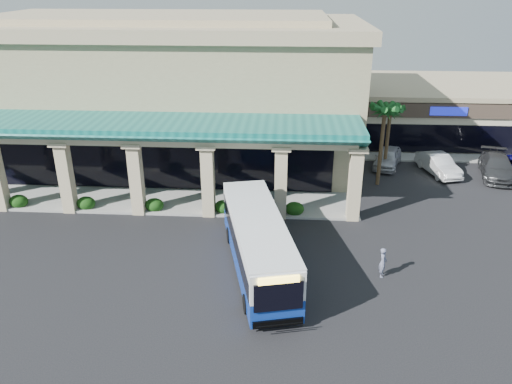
# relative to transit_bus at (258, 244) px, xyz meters

# --- Properties ---
(ground) EXTENTS (110.00, 110.00, 0.00)m
(ground) POSITION_rel_transit_bus_xyz_m (-0.46, 1.00, -1.48)
(ground) COLOR black
(main_building) EXTENTS (30.80, 14.80, 11.35)m
(main_building) POSITION_rel_transit_bus_xyz_m (-8.46, 17.00, 4.20)
(main_building) COLOR tan
(main_building) RESTS_ON ground
(arcade) EXTENTS (30.00, 6.20, 5.70)m
(arcade) POSITION_rel_transit_bus_xyz_m (-8.46, 7.80, 1.37)
(arcade) COLOR #0F5B57
(arcade) RESTS_ON ground
(strip_mall) EXTENTS (22.50, 12.50, 4.90)m
(strip_mall) POSITION_rel_transit_bus_xyz_m (17.54, 25.00, 0.97)
(strip_mall) COLOR beige
(strip_mall) RESTS_ON ground
(palm_0) EXTENTS (2.40, 2.40, 6.60)m
(palm_0) POSITION_rel_transit_bus_xyz_m (8.04, 12.00, 1.82)
(palm_0) COLOR #124719
(palm_0) RESTS_ON ground
(palm_1) EXTENTS (2.40, 2.40, 5.80)m
(palm_1) POSITION_rel_transit_bus_xyz_m (9.04, 15.00, 1.42)
(palm_1) COLOR #124719
(palm_1) RESTS_ON ground
(broadleaf_tree) EXTENTS (2.60, 2.60, 4.81)m
(broadleaf_tree) POSITION_rel_transit_bus_xyz_m (7.04, 20.00, 0.93)
(broadleaf_tree) COLOR #11330B
(broadleaf_tree) RESTS_ON ground
(transit_bus) EXTENTS (4.78, 10.85, 2.95)m
(transit_bus) POSITION_rel_transit_bus_xyz_m (0.00, 0.00, 0.00)
(transit_bus) COLOR #1136A2
(transit_bus) RESTS_ON ground
(pedestrian) EXTENTS (0.46, 0.63, 1.59)m
(pedestrian) POSITION_rel_transit_bus_xyz_m (6.31, -0.22, -0.68)
(pedestrian) COLOR slate
(pedestrian) RESTS_ON ground
(car_silver) EXTENTS (3.15, 4.73, 1.50)m
(car_silver) POSITION_rel_transit_bus_xyz_m (9.38, 15.78, -0.73)
(car_silver) COLOR silver
(car_silver) RESTS_ON ground
(car_white) EXTENTS (2.71, 4.82, 1.50)m
(car_white) POSITION_rel_transit_bus_xyz_m (12.99, 14.43, -0.72)
(car_white) COLOR white
(car_white) RESTS_ON ground
(car_red) EXTENTS (3.37, 5.83, 1.59)m
(car_red) POSITION_rel_transit_bus_xyz_m (17.22, 14.09, -0.68)
(car_red) COLOR #353638
(car_red) RESTS_ON ground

